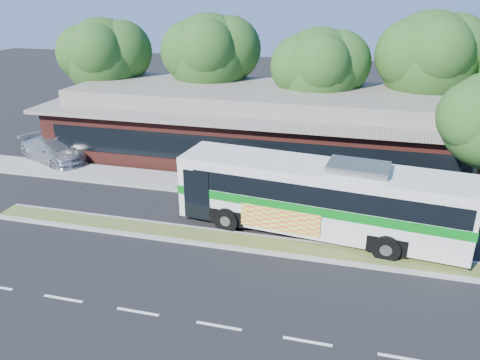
{
  "coord_description": "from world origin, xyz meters",
  "views": [
    {
      "loc": [
        3.88,
        -17.16,
        10.64
      ],
      "look_at": [
        -1.34,
        3.06,
        2.0
      ],
      "focal_mm": 35.0,
      "sensor_mm": 36.0,
      "label": 1
    }
  ],
  "objects": [
    {
      "name": "parking_lot",
      "position": [
        -18.0,
        10.0,
        0.01
      ],
      "size": [
        14.0,
        12.0,
        0.01
      ],
      "primitive_type": "cube",
      "color": "black",
      "rests_on": "ground"
    },
    {
      "name": "tree_bg_b",
      "position": [
        -6.57,
        16.14,
        6.14
      ],
      "size": [
        6.69,
        6.0,
        9.0
      ],
      "color": "black",
      "rests_on": "ground"
    },
    {
      "name": "sidewalk",
      "position": [
        0.0,
        6.4,
        0.06
      ],
      "size": [
        44.0,
        2.6,
        0.12
      ],
      "primitive_type": "cube",
      "color": "gray",
      "rests_on": "ground"
    },
    {
      "name": "ground",
      "position": [
        0.0,
        0.0,
        0.0
      ],
      "size": [
        120.0,
        120.0,
        0.0
      ],
      "primitive_type": "plane",
      "color": "black",
      "rests_on": "ground"
    },
    {
      "name": "transit_bus",
      "position": [
        2.58,
        2.39,
        2.03
      ],
      "size": [
        13.18,
        4.28,
        3.64
      ],
      "rotation": [
        0.0,
        0.0,
        -0.12
      ],
      "color": "silver",
      "rests_on": "ground"
    },
    {
      "name": "plaza_building",
      "position": [
        0.0,
        12.99,
        2.13
      ],
      "size": [
        33.2,
        11.2,
        4.45
      ],
      "color": "#511F19",
      "rests_on": "ground"
    },
    {
      "name": "tree_bg_a",
      "position": [
        -14.58,
        15.14,
        5.87
      ],
      "size": [
        6.47,
        5.8,
        8.63
      ],
      "color": "black",
      "rests_on": "ground"
    },
    {
      "name": "median_strip",
      "position": [
        0.0,
        0.6,
        0.07
      ],
      "size": [
        26.0,
        1.1,
        0.15
      ],
      "primitive_type": "cube",
      "color": "#505A26",
      "rests_on": "ground"
    },
    {
      "name": "tree_bg_d",
      "position": [
        8.45,
        16.15,
        6.42
      ],
      "size": [
        6.91,
        6.2,
        9.37
      ],
      "color": "black",
      "rests_on": "ground"
    },
    {
      "name": "tree_bg_c",
      "position": [
        1.4,
        15.13,
        5.59
      ],
      "size": [
        6.24,
        5.6,
        8.26
      ],
      "color": "black",
      "rests_on": "ground"
    },
    {
      "name": "sedan",
      "position": [
        -15.21,
        7.8,
        0.77
      ],
      "size": [
        5.75,
        4.11,
        1.55
      ],
      "primitive_type": "imported",
      "rotation": [
        0.0,
        0.0,
        1.16
      ],
      "color": "#B0B4B8",
      "rests_on": "ground"
    }
  ]
}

